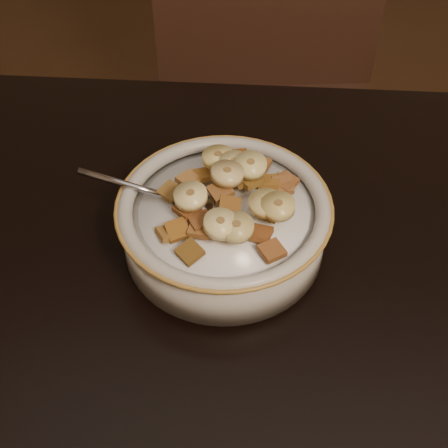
{
  "coord_description": "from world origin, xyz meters",
  "views": [
    {
      "loc": [
        -0.14,
        -0.24,
        1.23
      ],
      "look_at": [
        -0.15,
        0.17,
        0.78
      ],
      "focal_mm": 50.0,
      "sensor_mm": 36.0,
      "label": 1
    }
  ],
  "objects_px": {
    "chair": "(266,130)",
    "cereal_bowl": "(224,228)",
    "spoon": "(192,203)",
    "table": "(395,420)"
  },
  "relations": [
    {
      "from": "chair",
      "to": "spoon",
      "type": "distance_m",
      "value": 0.59
    },
    {
      "from": "chair",
      "to": "cereal_bowl",
      "type": "bearing_deg",
      "value": -101.03
    },
    {
      "from": "table",
      "to": "spoon",
      "type": "bearing_deg",
      "value": 137.12
    },
    {
      "from": "chair",
      "to": "spoon",
      "type": "bearing_deg",
      "value": -104.61
    },
    {
      "from": "table",
      "to": "cereal_bowl",
      "type": "relative_size",
      "value": 7.06
    },
    {
      "from": "table",
      "to": "cereal_bowl",
      "type": "distance_m",
      "value": 0.23
    },
    {
      "from": "chair",
      "to": "cereal_bowl",
      "type": "relative_size",
      "value": 5.01
    },
    {
      "from": "cereal_bowl",
      "to": "spoon",
      "type": "xyz_separation_m",
      "value": [
        -0.03,
        0.01,
        0.03
      ]
    },
    {
      "from": "table",
      "to": "spoon",
      "type": "relative_size",
      "value": 29.4
    },
    {
      "from": "spoon",
      "to": "table",
      "type": "bearing_deg",
      "value": 55.86
    }
  ]
}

